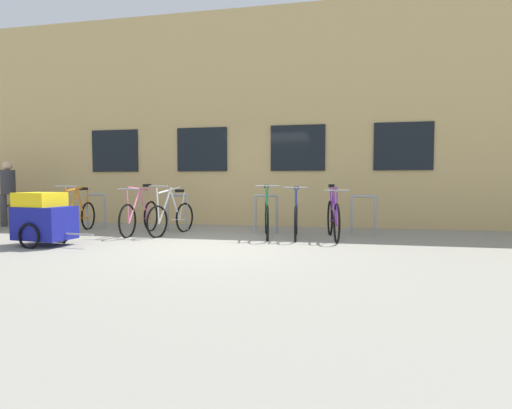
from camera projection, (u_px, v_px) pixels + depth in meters
ground_plane at (209, 247)px, 6.60m from camera, size 42.00×42.00×0.00m
storefront_building at (273, 136)px, 13.37m from camera, size 28.00×7.77×5.29m
bike_rack at (221, 210)px, 8.50m from camera, size 6.51×0.05×0.82m
bicycle_purple at (333, 218)px, 7.56m from camera, size 0.44×1.75×1.06m
bicycle_orange at (78, 215)px, 8.50m from camera, size 0.44×1.61×1.03m
bicycle_pink at (140, 216)px, 8.18m from camera, size 0.44×1.75×1.06m
bicycle_green at (267, 217)px, 7.83m from camera, size 0.50×1.73×1.05m
bicycle_blue at (296, 218)px, 7.71m from camera, size 0.44×1.68×1.02m
bicycle_white at (172, 217)px, 8.12m from camera, size 0.49×1.59×1.04m
bike_trailer at (44, 218)px, 6.72m from camera, size 1.48×0.75×0.93m
person_browsing at (8, 189)px, 9.58m from camera, size 0.32×0.32×1.60m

